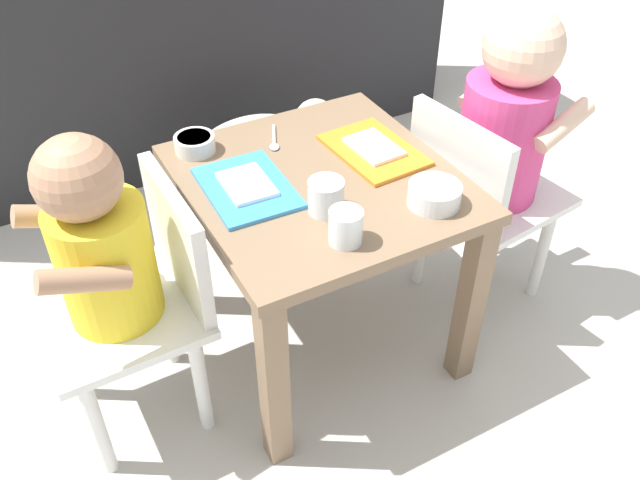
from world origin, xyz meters
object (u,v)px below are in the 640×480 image
(veggie_bowl_near, at_px, (195,143))
(cereal_bowl_left_side, at_px, (434,194))
(seated_child_right, at_px, (501,132))
(food_tray_left, at_px, (247,187))
(water_cup_right, at_px, (346,228))
(water_cup_left, at_px, (326,198))
(seated_child_left, at_px, (111,257))
(food_tray_right, at_px, (374,149))
(spoon_by_left_tray, at_px, (274,140))
(dog, at_px, (262,145))
(dining_table, at_px, (320,213))

(veggie_bowl_near, height_order, cereal_bowl_left_side, cereal_bowl_left_side)
(seated_child_right, bearing_deg, food_tray_left, 173.22)
(seated_child_right, distance_m, food_tray_left, 0.55)
(water_cup_right, bearing_deg, seated_child_right, 18.15)
(water_cup_left, distance_m, water_cup_right, 0.09)
(seated_child_left, distance_m, cereal_bowl_left_side, 0.58)
(food_tray_right, height_order, veggie_bowl_near, veggie_bowl_near)
(seated_child_right, bearing_deg, spoon_by_left_tray, 155.70)
(food_tray_right, height_order, cereal_bowl_left_side, cereal_bowl_left_side)
(seated_child_left, xyz_separation_m, cereal_bowl_left_side, (0.55, -0.16, 0.05))
(dog, height_order, veggie_bowl_near, veggie_bowl_near)
(seated_child_left, distance_m, spoon_by_left_tray, 0.42)
(seated_child_right, bearing_deg, cereal_bowl_left_side, -153.45)
(seated_child_right, height_order, food_tray_left, seated_child_right)
(water_cup_left, bearing_deg, veggie_bowl_near, 114.27)
(seated_child_left, distance_m, water_cup_right, 0.40)
(seated_child_right, xyz_separation_m, water_cup_right, (-0.46, -0.15, 0.02))
(veggie_bowl_near, bearing_deg, seated_child_right, -22.07)
(seated_child_right, height_order, spoon_by_left_tray, seated_child_right)
(cereal_bowl_left_side, bearing_deg, veggie_bowl_near, 130.26)
(food_tray_left, xyz_separation_m, cereal_bowl_left_side, (0.28, -0.20, 0.02))
(seated_child_right, distance_m, cereal_bowl_left_side, 0.30)
(food_tray_left, bearing_deg, veggie_bowl_near, 102.20)
(water_cup_right, xyz_separation_m, veggie_bowl_near, (-0.12, 0.39, -0.01))
(dining_table, bearing_deg, dog, 78.81)
(seated_child_left, distance_m, water_cup_left, 0.38)
(seated_child_left, bearing_deg, water_cup_left, -13.81)
(seated_child_right, relative_size, food_tray_right, 3.24)
(water_cup_left, relative_size, cereal_bowl_left_side, 0.68)
(dining_table, relative_size, cereal_bowl_left_side, 5.47)
(veggie_bowl_near, bearing_deg, dining_table, -49.02)
(water_cup_right, bearing_deg, veggie_bowl_near, 107.46)
(dog, bearing_deg, seated_child_left, -134.07)
(seated_child_right, xyz_separation_m, water_cup_left, (-0.45, -0.06, 0.02))
(water_cup_left, relative_size, spoon_by_left_tray, 0.68)
(food_tray_left, bearing_deg, spoon_by_left_tray, 47.90)
(food_tray_left, bearing_deg, water_cup_left, -52.40)
(veggie_bowl_near, bearing_deg, seated_child_left, -138.07)
(dining_table, xyz_separation_m, dog, (0.10, 0.52, -0.15))
(cereal_bowl_left_side, bearing_deg, dining_table, 129.38)
(dog, height_order, food_tray_left, food_tray_left)
(dining_table, relative_size, dog, 1.23)
(food_tray_right, xyz_separation_m, water_cup_right, (-0.19, -0.22, 0.02))
(dog, relative_size, water_cup_right, 6.92)
(water_cup_left, bearing_deg, seated_child_left, 166.19)
(dog, xyz_separation_m, spoon_by_left_tray, (-0.12, -0.36, 0.24))
(dining_table, bearing_deg, water_cup_right, -105.68)
(food_tray_right, height_order, water_cup_left, water_cup_left)
(seated_child_left, relative_size, food_tray_right, 2.99)
(veggie_bowl_near, bearing_deg, water_cup_left, -65.73)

